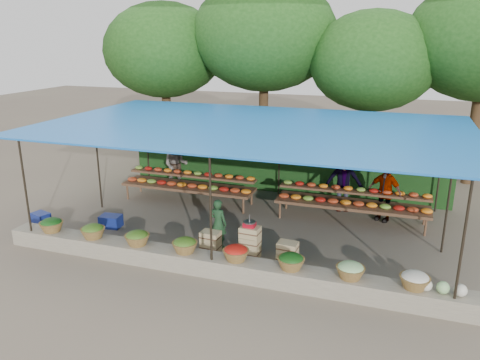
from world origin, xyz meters
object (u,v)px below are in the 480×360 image
(crate_counter, at_px, (249,245))
(blue_crate_back, at_px, (111,221))
(blue_crate_front, at_px, (41,218))
(weighing_scale, at_px, (249,224))
(vendor_seated, at_px, (218,224))

(crate_counter, distance_m, blue_crate_back, 4.16)
(blue_crate_front, xyz_separation_m, blue_crate_back, (2.02, 0.38, 0.02))
(weighing_scale, distance_m, blue_crate_back, 4.22)
(blue_crate_front, height_order, blue_crate_back, blue_crate_back)
(vendor_seated, distance_m, blue_crate_front, 5.29)
(crate_counter, height_order, blue_crate_back, crate_counter)
(weighing_scale, distance_m, blue_crate_front, 6.19)
(blue_crate_front, relative_size, blue_crate_back, 0.88)
(vendor_seated, relative_size, blue_crate_front, 2.57)
(vendor_seated, bearing_deg, blue_crate_front, 10.75)
(vendor_seated, height_order, blue_crate_back, vendor_seated)
(weighing_scale, relative_size, vendor_seated, 0.24)
(vendor_seated, distance_m, blue_crate_back, 3.29)
(crate_counter, bearing_deg, blue_crate_back, 172.90)
(vendor_seated, bearing_deg, blue_crate_back, 5.03)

